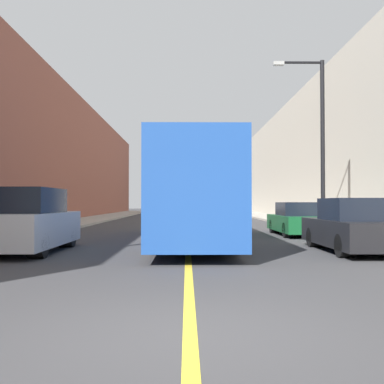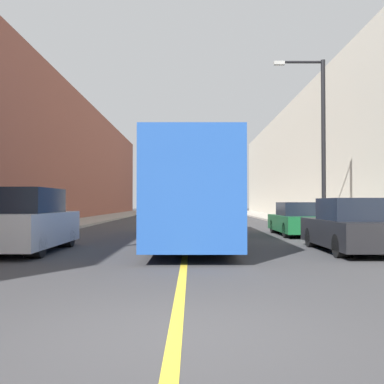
% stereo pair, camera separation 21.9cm
% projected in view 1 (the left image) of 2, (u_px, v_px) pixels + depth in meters
% --- Properties ---
extents(ground_plane, '(200.00, 200.00, 0.00)m').
position_uv_depth(ground_plane, '(190.00, 337.00, 4.79)').
color(ground_plane, '#38383A').
extents(sidewalk_left, '(3.22, 72.00, 0.14)m').
position_uv_depth(sidewalk_left, '(89.00, 220.00, 34.70)').
color(sidewalk_left, '#9E998E').
rests_on(sidewalk_left, ground).
extents(sidewalk_right, '(3.22, 72.00, 0.14)m').
position_uv_depth(sidewalk_right, '(285.00, 220.00, 34.87)').
color(sidewalk_right, '#9E998E').
rests_on(sidewalk_right, ground).
extents(building_row_left, '(4.00, 72.00, 10.60)m').
position_uv_depth(building_row_left, '(43.00, 153.00, 34.78)').
color(building_row_left, brown).
rests_on(building_row_left, ground).
extents(building_row_right, '(4.00, 72.00, 10.63)m').
position_uv_depth(building_row_right, '(331.00, 153.00, 35.03)').
color(building_row_right, '#B7B2A3').
rests_on(building_row_right, ground).
extents(road_center_line, '(0.16, 72.00, 0.01)m').
position_uv_depth(road_center_line, '(187.00, 221.00, 34.78)').
color(road_center_line, gold).
rests_on(road_center_line, ground).
extents(bus, '(2.48, 12.88, 3.24)m').
position_uv_depth(bus, '(193.00, 194.00, 16.47)').
color(bus, '#1E4793').
rests_on(bus, ground).
extents(parked_suv_left, '(1.95, 4.63, 1.85)m').
position_uv_depth(parked_suv_left, '(27.00, 223.00, 12.91)').
color(parked_suv_left, silver).
rests_on(parked_suv_left, ground).
extents(car_right_near, '(1.84, 4.53, 1.56)m').
position_uv_depth(car_right_near, '(353.00, 228.00, 13.04)').
color(car_right_near, black).
rests_on(car_right_near, ground).
extents(car_right_mid, '(1.89, 4.67, 1.45)m').
position_uv_depth(car_right_mid, '(298.00, 220.00, 19.62)').
color(car_right_mid, '#145128').
rests_on(car_right_mid, ground).
extents(street_lamp_right, '(2.39, 0.24, 7.92)m').
position_uv_depth(street_lamp_right, '(319.00, 134.00, 20.83)').
color(street_lamp_right, black).
rests_on(street_lamp_right, sidewalk_right).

